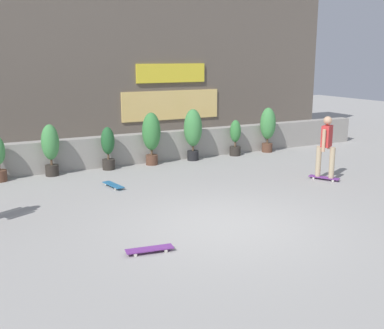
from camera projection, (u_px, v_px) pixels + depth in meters
ground_plane at (227, 225)px, 9.18m from camera, size 48.00×48.00×0.00m
planter_wall at (124, 150)px, 14.27m from camera, size 18.00×0.40×0.90m
building_backdrop at (85, 55)px, 17.11m from camera, size 20.00×2.08×6.50m
potted_plant_2 at (50, 146)px, 12.80m from camera, size 0.48×0.48×1.42m
potted_plant_3 at (108, 147)px, 13.55m from camera, size 0.39×0.39×1.24m
potted_plant_4 at (151, 134)px, 14.10m from camera, size 0.55×0.55×1.58m
potted_plant_5 at (193, 130)px, 14.72m from camera, size 0.57×0.57×1.62m
potted_plant_6 at (235, 137)px, 15.50m from camera, size 0.36×0.36×1.18m
potted_plant_7 at (268, 126)px, 16.02m from camera, size 0.52×0.52×1.52m
skater_mid_plaza at (326, 145)px, 12.32m from camera, size 0.57×0.79×1.70m
skateboard_near_camera at (113, 185)px, 11.80m from camera, size 0.34×0.82×0.08m
skateboard_aside at (150, 249)px, 7.85m from camera, size 0.82×0.31×0.08m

